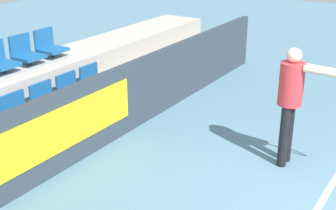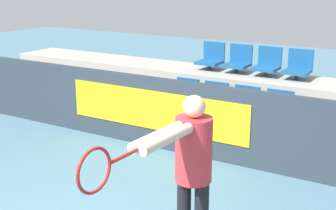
# 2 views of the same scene
# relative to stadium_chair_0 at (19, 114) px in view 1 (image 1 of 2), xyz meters

# --- Properties ---
(barrier_wall) EXTENTS (10.65, 0.14, 1.12)m
(barrier_wall) POSITION_rel_stadium_chair_0_xyz_m (0.78, -0.70, -0.12)
(barrier_wall) COLOR #2D3842
(barrier_wall) RESTS_ON ground
(bleacher_tier_front) EXTENTS (10.25, 1.00, 0.49)m
(bleacher_tier_front) POSITION_rel_stadium_chair_0_xyz_m (0.80, -0.12, -0.44)
(bleacher_tier_front) COLOR #ADA89E
(bleacher_tier_front) RESTS_ON ground
(bleacher_tier_middle) EXTENTS (10.25, 1.00, 0.98)m
(bleacher_tier_middle) POSITION_rel_stadium_chair_0_xyz_m (0.80, 0.88, -0.20)
(bleacher_tier_middle) COLOR #ADA89E
(bleacher_tier_middle) RESTS_ON ground
(stadium_chair_0) EXTENTS (0.42, 0.43, 0.48)m
(stadium_chair_0) POSITION_rel_stadium_chair_0_xyz_m (0.00, 0.00, 0.00)
(stadium_chair_0) COLOR #333333
(stadium_chair_0) RESTS_ON bleacher_tier_front
(stadium_chair_1) EXTENTS (0.42, 0.43, 0.48)m
(stadium_chair_1) POSITION_rel_stadium_chair_0_xyz_m (0.53, 0.00, 0.00)
(stadium_chair_1) COLOR #333333
(stadium_chair_1) RESTS_ON bleacher_tier_front
(stadium_chair_2) EXTENTS (0.42, 0.43, 0.48)m
(stadium_chair_2) POSITION_rel_stadium_chair_0_xyz_m (1.06, 0.00, 0.00)
(stadium_chair_2) COLOR #333333
(stadium_chair_2) RESTS_ON bleacher_tier_front
(stadium_chair_3) EXTENTS (0.42, 0.43, 0.48)m
(stadium_chair_3) POSITION_rel_stadium_chair_0_xyz_m (1.60, 0.00, 0.00)
(stadium_chair_3) COLOR #333333
(stadium_chair_3) RESTS_ON bleacher_tier_front
(stadium_chair_6) EXTENTS (0.42, 0.43, 0.48)m
(stadium_chair_6) POSITION_rel_stadium_chair_0_xyz_m (1.06, 1.00, 0.49)
(stadium_chair_6) COLOR #333333
(stadium_chair_6) RESTS_ON bleacher_tier_middle
(stadium_chair_7) EXTENTS (0.42, 0.43, 0.48)m
(stadium_chair_7) POSITION_rel_stadium_chair_0_xyz_m (1.60, 1.00, 0.49)
(stadium_chair_7) COLOR #333333
(stadium_chair_7) RESTS_ON bleacher_tier_middle
(tennis_player) EXTENTS (0.33, 1.57, 1.68)m
(tennis_player) POSITION_rel_stadium_chair_0_xyz_m (1.87, -3.30, 0.36)
(tennis_player) COLOR black
(tennis_player) RESTS_ON ground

